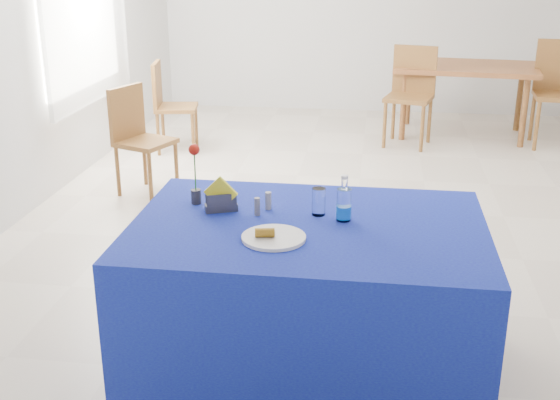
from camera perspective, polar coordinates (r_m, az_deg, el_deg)
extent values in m
plane|color=beige|center=(5.50, 6.27, -0.76)|extent=(7.00, 7.00, 0.00)
plane|color=silver|center=(1.74, 3.83, 1.69)|extent=(5.00, 0.00, 5.00)
plane|color=silver|center=(5.80, -19.44, 13.57)|extent=(0.00, 7.00, 7.00)
cylinder|color=silver|center=(3.00, -0.52, -3.07)|extent=(0.28, 0.28, 0.01)
cylinder|color=white|center=(3.25, 3.16, -0.14)|extent=(0.06, 0.06, 0.13)
cylinder|color=gray|center=(3.32, -0.96, -0.06)|extent=(0.03, 0.03, 0.08)
cylinder|color=slate|center=(3.25, -1.87, -0.54)|extent=(0.03, 0.03, 0.08)
cube|color=#101496|center=(3.33, 2.23, -8.01)|extent=(1.60, 1.10, 0.76)
cylinder|color=white|center=(3.19, 5.21, -0.39)|extent=(0.07, 0.07, 0.15)
cylinder|color=blue|center=(3.20, 5.19, -0.97)|extent=(0.07, 0.07, 0.06)
cylinder|color=white|center=(3.16, 5.27, 1.31)|extent=(0.03, 0.03, 0.05)
cylinder|color=white|center=(3.15, 5.29, 1.87)|extent=(0.03, 0.03, 0.01)
cube|color=#3D3C42|center=(3.32, -4.79, -0.60)|extent=(0.16, 0.11, 0.03)
cube|color=#3E3D43|center=(3.29, -4.74, -0.30)|extent=(0.13, 0.06, 0.09)
cube|color=#39393E|center=(3.34, -4.87, -0.01)|extent=(0.13, 0.06, 0.09)
cube|color=gold|center=(3.30, -4.83, 0.58)|extent=(0.16, 0.02, 0.16)
cylinder|color=#26262B|center=(3.42, -6.83, 0.28)|extent=(0.05, 0.05, 0.07)
cylinder|color=#185F17|center=(3.39, -6.91, 2.11)|extent=(0.01, 0.01, 0.22)
sphere|color=#B6170C|center=(3.35, -7.00, 4.09)|extent=(0.05, 0.05, 0.05)
cube|color=#97562C|center=(7.74, 14.88, 10.39)|extent=(1.53, 1.08, 0.05)
cylinder|color=#95582B|center=(7.49, 10.00, 7.50)|extent=(0.06, 0.06, 0.71)
cylinder|color=brown|center=(7.50, 19.22, 6.72)|extent=(0.06, 0.06, 0.71)
cylinder|color=brown|center=(8.17, 10.41, 8.52)|extent=(0.06, 0.06, 0.71)
cylinder|color=olive|center=(8.18, 18.88, 7.80)|extent=(0.06, 0.06, 0.71)
cylinder|color=brown|center=(7.16, 8.50, 6.04)|extent=(0.04, 0.04, 0.47)
cylinder|color=brown|center=(7.08, 11.48, 5.71)|extent=(0.04, 0.04, 0.47)
cylinder|color=brown|center=(7.52, 9.20, 6.68)|extent=(0.04, 0.04, 0.47)
cylinder|color=brown|center=(7.45, 12.05, 6.36)|extent=(0.04, 0.04, 0.47)
cube|color=brown|center=(7.24, 10.43, 8.14)|extent=(0.54, 0.54, 0.04)
cube|color=brown|center=(7.39, 10.89, 10.38)|extent=(0.44, 0.15, 0.48)
cylinder|color=brown|center=(7.44, 20.15, 5.67)|extent=(0.04, 0.04, 0.50)
cylinder|color=brown|center=(7.82, 19.80, 6.38)|extent=(0.04, 0.04, 0.50)
cube|color=brown|center=(7.60, 21.72, 7.86)|extent=(0.50, 0.50, 0.04)
cube|color=brown|center=(7.77, 21.76, 10.15)|extent=(0.47, 0.08, 0.51)
cylinder|color=brown|center=(5.64, -10.50, 1.79)|extent=(0.03, 0.03, 0.42)
cylinder|color=brown|center=(5.88, -8.42, 2.70)|extent=(0.03, 0.03, 0.42)
cylinder|color=brown|center=(5.85, -13.05, 2.29)|extent=(0.03, 0.03, 0.42)
cylinder|color=brown|center=(6.09, -10.94, 3.15)|extent=(0.03, 0.03, 0.42)
cube|color=brown|center=(5.80, -10.87, 4.61)|extent=(0.51, 0.51, 0.04)
cube|color=brown|center=(5.86, -12.36, 6.98)|extent=(0.18, 0.38, 0.43)
cylinder|color=brown|center=(6.89, -7.09, 5.33)|extent=(0.03, 0.03, 0.42)
cylinder|color=brown|center=(7.21, -6.83, 6.01)|extent=(0.03, 0.03, 0.42)
cylinder|color=brown|center=(6.93, -9.88, 5.28)|extent=(0.03, 0.03, 0.42)
cylinder|color=brown|center=(7.25, -9.49, 5.96)|extent=(0.03, 0.03, 0.42)
cube|color=brown|center=(7.02, -8.41, 7.43)|extent=(0.45, 0.45, 0.04)
cube|color=brown|center=(7.00, -9.97, 9.23)|extent=(0.10, 0.39, 0.43)
cylinder|color=gold|center=(2.98, -1.25, -2.67)|extent=(0.09, 0.05, 0.04)
cylinder|color=beige|center=(2.98, -0.44, -2.66)|extent=(0.01, 0.03, 0.03)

